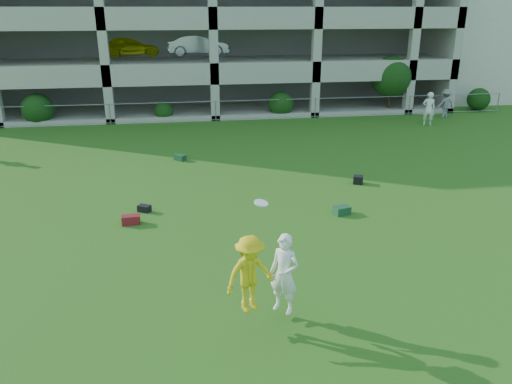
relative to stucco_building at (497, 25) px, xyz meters
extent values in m
plane|color=#235114|center=(-23.00, -28.00, -5.00)|extent=(100.00, 100.00, 0.00)
cube|color=beige|center=(0.00, 0.00, 0.00)|extent=(16.00, 14.00, 10.00)
imported|color=white|center=(-11.27, -11.96, -4.07)|extent=(0.80, 0.67, 1.87)
imported|color=slate|center=(-9.30, -10.22, -4.15)|extent=(1.18, 0.78, 1.71)
cube|color=maroon|center=(-26.77, -23.47, -4.86)|extent=(0.57, 0.33, 0.28)
cube|color=black|center=(-26.42, -22.53, -4.89)|extent=(0.47, 0.41, 0.22)
cube|color=#153922|center=(-20.11, -23.71, -4.87)|extent=(0.57, 0.47, 0.26)
cube|color=black|center=(-18.56, -20.94, -4.85)|extent=(0.46, 0.46, 0.30)
cube|color=#13361F|center=(-25.19, -16.81, -4.88)|extent=(0.56, 0.57, 0.25)
imported|color=yellow|center=(-23.91, -29.30, -3.73)|extent=(1.22, 0.97, 1.65)
imported|color=white|center=(-23.15, -29.05, -3.93)|extent=(0.76, 0.73, 1.76)
cylinder|color=white|center=(-23.69, -29.33, -2.20)|extent=(0.28, 0.27, 0.11)
cube|color=#9E998C|center=(-23.00, 4.75, 1.00)|extent=(30.00, 0.50, 12.00)
cube|color=#9E998C|center=(-8.25, -2.00, 1.00)|extent=(0.50, 14.00, 12.00)
cube|color=#9E998C|center=(-23.00, -2.00, -4.85)|extent=(30.00, 14.00, 0.30)
cube|color=#9E998C|center=(-23.00, -2.00, -1.85)|extent=(30.00, 14.00, 0.30)
cube|color=#9E998C|center=(-23.00, -2.00, 1.15)|extent=(30.00, 14.00, 0.30)
cube|color=#9E998C|center=(-23.00, -8.85, -2.45)|extent=(30.00, 0.30, 0.90)
cube|color=#9E998C|center=(-23.00, -8.85, 0.55)|extent=(30.00, 0.30, 0.90)
cube|color=#9E998C|center=(-29.00, -8.75, 1.00)|extent=(0.50, 0.50, 12.00)
cube|color=#9E998C|center=(-23.00, -8.75, 1.00)|extent=(0.50, 0.50, 12.00)
cube|color=#9E998C|center=(-17.00, -8.75, 1.00)|extent=(0.50, 0.50, 12.00)
cube|color=#9E998C|center=(-11.00, -8.75, 1.00)|extent=(0.50, 0.50, 12.00)
cube|color=#605E59|center=(-23.00, 0.00, 1.00)|extent=(29.00, 9.00, 11.60)
imported|color=#D5D30B|center=(-27.94, -4.00, -1.04)|extent=(4.03, 1.99, 1.32)
imported|color=silver|center=(-23.66, -4.00, -1.04)|extent=(4.06, 1.57, 1.32)
cylinder|color=gray|center=(-29.00, -9.00, -4.40)|extent=(0.06, 0.06, 1.20)
cylinder|color=gray|center=(-23.00, -9.00, -4.40)|extent=(0.06, 0.06, 1.20)
cylinder|color=gray|center=(-17.00, -9.00, -4.40)|extent=(0.06, 0.06, 1.20)
cylinder|color=gray|center=(-11.00, -9.00, -4.40)|extent=(0.06, 0.06, 1.20)
cylinder|color=gray|center=(-5.00, -9.00, -4.40)|extent=(0.06, 0.06, 1.20)
cylinder|color=gray|center=(-23.00, -9.00, -3.85)|extent=(36.00, 0.04, 0.04)
cylinder|color=gray|center=(-23.00, -9.00, -4.92)|extent=(36.00, 0.04, 0.04)
sphere|color=#163D11|center=(-33.00, -8.40, -4.12)|extent=(1.76, 1.76, 1.76)
sphere|color=#163D11|center=(-26.00, -8.40, -4.45)|extent=(1.10, 1.10, 1.10)
sphere|color=#163D11|center=(-19.00, -8.40, -4.23)|extent=(1.54, 1.54, 1.54)
cylinder|color=#382314|center=(-12.00, -8.20, -4.02)|extent=(0.16, 0.16, 1.96)
sphere|color=#163D11|center=(-12.00, -8.20, -2.76)|extent=(2.52, 2.52, 2.52)
sphere|color=#163D11|center=(-6.00, -8.40, -4.29)|extent=(1.43, 1.43, 1.43)
camera|label=1|loc=(-25.14, -37.96, 1.26)|focal=35.00mm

